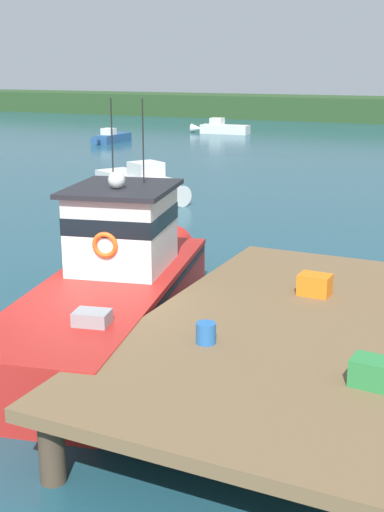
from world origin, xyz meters
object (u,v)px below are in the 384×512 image
(crate_stack_mid_dock, at_px, (315,285))
(crate_single_by_cleat, at_px, (373,372))
(main_fishing_boat, at_px, (115,285))
(bait_bucket, at_px, (206,333))
(moored_boat_outer_mooring, at_px, (141,184))
(moored_boat_off_the_point, at_px, (221,128))
(moored_boat_mid_harbor, at_px, (111,138))

(crate_stack_mid_dock, relative_size, crate_single_by_cleat, 1.00)
(main_fishing_boat, relative_size, crate_stack_mid_dock, 16.60)
(crate_single_by_cleat, bearing_deg, main_fishing_boat, 154.55)
(bait_bucket, height_order, moored_boat_outer_mooring, bait_bucket)
(bait_bucket, bearing_deg, main_fishing_boat, 142.74)
(main_fishing_boat, bearing_deg, moored_boat_off_the_point, 109.97)
(crate_stack_mid_dock, bearing_deg, crate_single_by_cleat, -62.78)
(crate_single_by_cleat, height_order, moored_boat_off_the_point, crate_single_by_cleat)
(main_fishing_boat, distance_m, moored_boat_off_the_point, 44.17)
(bait_bucket, bearing_deg, crate_stack_mid_dock, 73.03)
(main_fishing_boat, xyz_separation_m, moored_boat_mid_harbor, (-19.74, 31.53, -0.63))
(crate_stack_mid_dock, xyz_separation_m, bait_bucket, (-0.93, -3.05, -0.03))
(main_fishing_boat, height_order, bait_bucket, main_fishing_boat)
(main_fishing_boat, distance_m, bait_bucket, 4.04)
(crate_single_by_cleat, height_order, bait_bucket, crate_single_by_cleat)
(crate_single_by_cleat, height_order, moored_boat_outer_mooring, crate_single_by_cleat)
(crate_stack_mid_dock, bearing_deg, moored_boat_mid_harbor, 127.67)
(main_fishing_boat, bearing_deg, moored_boat_mid_harbor, 122.05)
(moored_boat_mid_harbor, bearing_deg, crate_stack_mid_dock, -52.33)
(bait_bucket, bearing_deg, moored_boat_off_the_point, 112.59)
(crate_stack_mid_dock, height_order, moored_boat_outer_mooring, crate_stack_mid_dock)
(moored_boat_mid_harbor, distance_m, moored_boat_outer_mooring, 21.68)
(crate_stack_mid_dock, distance_m, bait_bucket, 3.19)
(crate_stack_mid_dock, distance_m, crate_single_by_cleat, 3.84)
(main_fishing_boat, distance_m, moored_boat_mid_harbor, 37.20)
(moored_boat_mid_harbor, bearing_deg, moored_boat_off_the_point, 64.99)
(main_fishing_boat, xyz_separation_m, moored_boat_off_the_point, (-15.08, 41.51, -0.56))
(main_fishing_boat, height_order, moored_boat_mid_harbor, main_fishing_boat)
(moored_boat_off_the_point, bearing_deg, moored_boat_outer_mooring, -74.06)
(main_fishing_boat, relative_size, moored_boat_mid_harbor, 2.33)
(bait_bucket, bearing_deg, crate_single_by_cleat, -7.76)
(moored_boat_mid_harbor, bearing_deg, main_fishing_boat, -57.95)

